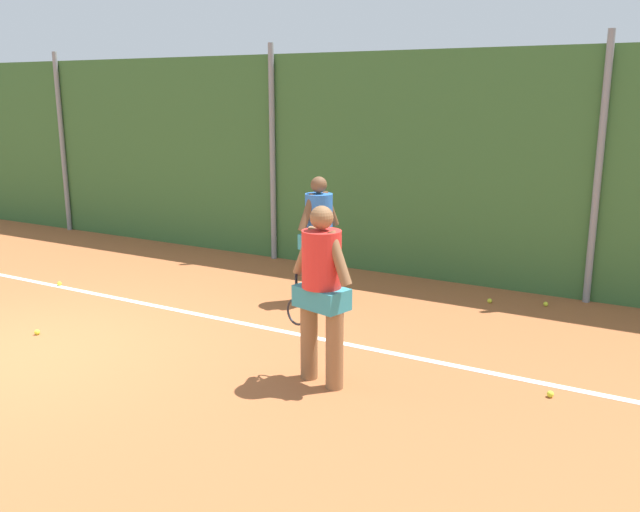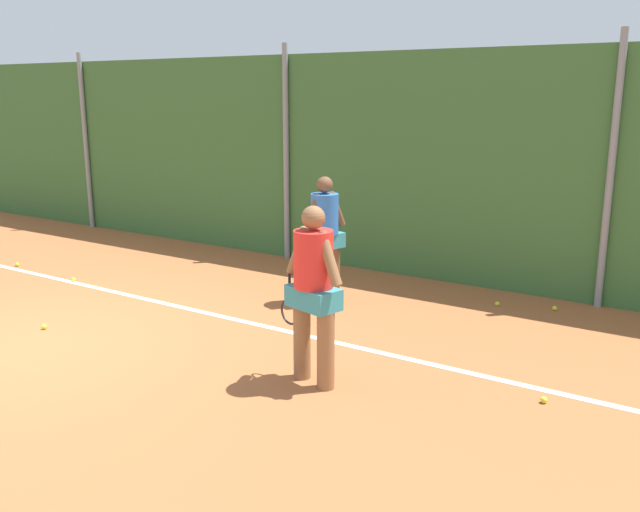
% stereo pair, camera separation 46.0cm
% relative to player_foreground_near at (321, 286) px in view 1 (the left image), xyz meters
% --- Properties ---
extents(ground_plane, '(28.42, 28.42, 0.00)m').
position_rel_player_foreground_near_xyz_m(ground_plane, '(-3.39, 0.65, -1.04)').
color(ground_plane, '#A85B33').
extents(hedge_fence_backdrop, '(18.47, 0.25, 3.55)m').
position_rel_player_foreground_near_xyz_m(hedge_fence_backdrop, '(-3.39, 4.46, 0.74)').
color(hedge_fence_backdrop, '#386633').
rests_on(hedge_fence_backdrop, ground_plane).
extents(fence_post_left, '(0.10, 0.10, 3.73)m').
position_rel_player_foreground_near_xyz_m(fence_post_left, '(-8.72, 4.28, 0.83)').
color(fence_post_left, gray).
rests_on(fence_post_left, ground_plane).
extents(fence_post_center, '(0.10, 0.10, 3.73)m').
position_rel_player_foreground_near_xyz_m(fence_post_center, '(-3.39, 4.28, 0.83)').
color(fence_post_center, gray).
rests_on(fence_post_center, ground_plane).
extents(fence_post_right, '(0.10, 0.10, 3.73)m').
position_rel_player_foreground_near_xyz_m(fence_post_right, '(1.94, 4.28, 0.83)').
color(fence_post_right, gray).
rests_on(fence_post_right, ground_plane).
extents(court_baseline_paint, '(13.50, 0.10, 0.01)m').
position_rel_player_foreground_near_xyz_m(court_baseline_paint, '(-3.39, 1.10, -1.03)').
color(court_baseline_paint, white).
rests_on(court_baseline_paint, ground_plane).
extents(player_foreground_near, '(0.84, 0.44, 1.85)m').
position_rel_player_foreground_near_xyz_m(player_foreground_near, '(0.00, 0.00, 0.00)').
color(player_foreground_near, '#8C603D').
rests_on(player_foreground_near, ground_plane).
extents(player_midcourt, '(0.45, 0.73, 1.80)m').
position_rel_player_foreground_near_xyz_m(player_midcourt, '(-1.40, 2.41, -0.03)').
color(player_midcourt, brown).
rests_on(player_midcourt, ground_plane).
extents(tennis_ball_1, '(0.07, 0.07, 0.07)m').
position_rel_player_foreground_near_xyz_m(tennis_ball_1, '(-5.30, 1.14, -1.00)').
color(tennis_ball_1, '#CCDB33').
rests_on(tennis_ball_1, ground_plane).
extents(tennis_ball_2, '(0.07, 0.07, 0.07)m').
position_rel_player_foreground_near_xyz_m(tennis_ball_2, '(2.13, 0.80, -1.00)').
color(tennis_ball_2, '#CCDB33').
rests_on(tennis_ball_2, ground_plane).
extents(tennis_ball_3, '(0.07, 0.07, 0.07)m').
position_rel_player_foreground_near_xyz_m(tennis_ball_3, '(0.75, 3.55, -1.00)').
color(tennis_ball_3, '#CCDB33').
rests_on(tennis_ball_3, ground_plane).
extents(tennis_ball_4, '(0.07, 0.07, 0.07)m').
position_rel_player_foreground_near_xyz_m(tennis_ball_4, '(-3.76, -0.50, -1.00)').
color(tennis_ball_4, '#CCDB33').
rests_on(tennis_ball_4, ground_plane).
extents(tennis_ball_6, '(0.07, 0.07, 0.07)m').
position_rel_player_foreground_near_xyz_m(tennis_ball_6, '(1.48, 3.78, -1.00)').
color(tennis_ball_6, '#CCDB33').
rests_on(tennis_ball_6, ground_plane).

